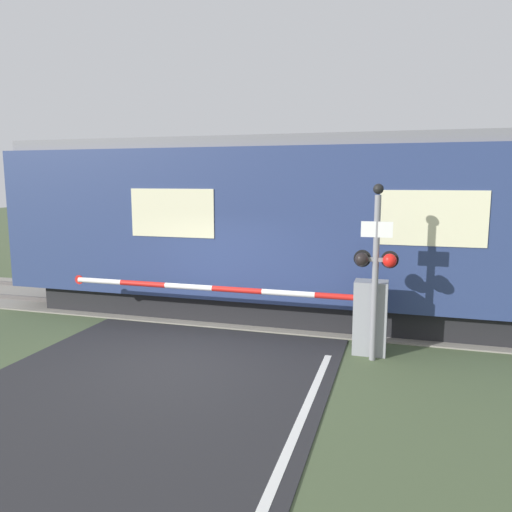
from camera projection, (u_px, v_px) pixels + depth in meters
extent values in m
plane|color=#475638|center=(180.00, 362.00, 8.85)|extent=(80.00, 80.00, 0.00)
cube|color=gray|center=(243.00, 310.00, 12.33)|extent=(36.00, 3.20, 0.03)
cube|color=#595451|center=(234.00, 315.00, 11.63)|extent=(36.00, 0.08, 0.10)
cube|color=#595451|center=(251.00, 300.00, 13.00)|extent=(36.00, 0.08, 0.10)
cube|color=black|center=(424.00, 311.00, 11.11)|extent=(17.88, 2.60, 0.60)
cube|color=navy|center=(428.00, 224.00, 10.81)|extent=(19.43, 3.06, 3.27)
cube|color=slate|center=(432.00, 142.00, 10.54)|extent=(19.05, 2.82, 0.24)
cube|color=beige|center=(433.00, 218.00, 9.31)|extent=(1.94, 0.02, 1.05)
cube|color=beige|center=(172.00, 213.00, 10.80)|extent=(1.94, 0.02, 1.05)
cube|color=gray|center=(370.00, 317.00, 9.19)|extent=(0.60, 0.44, 1.37)
cylinder|color=gray|center=(371.00, 299.00, 9.13)|extent=(0.16, 0.16, 0.18)
cylinder|color=red|center=(342.00, 297.00, 9.28)|extent=(1.04, 0.11, 0.11)
cylinder|color=white|center=(288.00, 293.00, 9.56)|extent=(1.04, 0.11, 0.11)
cylinder|color=red|center=(237.00, 290.00, 9.85)|extent=(1.04, 0.11, 0.11)
cylinder|color=white|center=(189.00, 287.00, 10.14)|extent=(1.04, 0.11, 0.11)
cylinder|color=red|center=(143.00, 284.00, 10.43)|extent=(1.04, 0.11, 0.11)
cylinder|color=white|center=(100.00, 281.00, 10.72)|extent=(1.04, 0.11, 0.11)
cylinder|color=red|center=(79.00, 280.00, 10.86)|extent=(0.20, 0.02, 0.20)
cylinder|color=gray|center=(375.00, 279.00, 8.72)|extent=(0.11, 0.11, 2.94)
cube|color=gray|center=(376.00, 260.00, 8.67)|extent=(0.59, 0.07, 0.07)
sphere|color=black|center=(362.00, 259.00, 8.69)|extent=(0.24, 0.24, 0.24)
sphere|color=red|center=(390.00, 261.00, 8.56)|extent=(0.24, 0.24, 0.24)
cylinder|color=black|center=(362.00, 258.00, 8.79)|extent=(0.30, 0.06, 0.30)
cylinder|color=black|center=(390.00, 260.00, 8.66)|extent=(0.30, 0.06, 0.30)
cube|color=white|center=(377.00, 229.00, 8.55)|extent=(0.53, 0.02, 0.27)
sphere|color=black|center=(378.00, 189.00, 8.48)|extent=(0.18, 0.18, 0.18)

